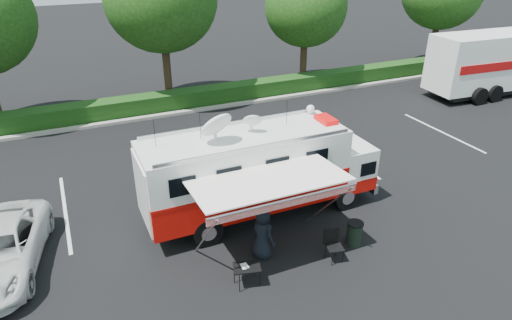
{
  "coord_description": "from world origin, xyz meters",
  "views": [
    {
      "loc": [
        -5.89,
        -12.63,
        9.08
      ],
      "look_at": [
        0.0,
        0.5,
        1.9
      ],
      "focal_mm": 32.0,
      "sensor_mm": 36.0,
      "label": 1
    }
  ],
  "objects": [
    {
      "name": "stall_lines",
      "position": [
        -0.5,
        3.0,
        0.0
      ],
      "size": [
        24.12,
        5.5,
        0.01
      ],
      "color": "silver",
      "rests_on": "ground_plane"
    },
    {
      "name": "folding_chair",
      "position": [
        0.9,
        -3.23,
        0.61
      ],
      "size": [
        0.59,
        0.62,
        1.03
      ],
      "color": "black",
      "rests_on": "ground_plane"
    },
    {
      "name": "command_truck",
      "position": [
        -0.07,
        -0.0,
        1.72
      ],
      "size": [
        8.36,
        2.3,
        4.02
      ],
      "color": "black",
      "rests_on": "ground_plane"
    },
    {
      "name": "trash_bin",
      "position": [
        1.96,
        -2.9,
        0.41
      ],
      "size": [
        0.54,
        0.54,
        0.81
      ],
      "color": "black",
      "rests_on": "ground_plane"
    },
    {
      "name": "awning",
      "position": [
        -0.82,
        -2.39,
        2.58
      ],
      "size": [
        4.56,
        2.38,
        2.76
      ],
      "color": "white",
      "rests_on": "ground_plane"
    },
    {
      "name": "white_suv",
      "position": [
        -8.39,
        0.39,
        0.0
      ],
      "size": [
        3.24,
        5.33,
        1.38
      ],
      "primitive_type": "imported",
      "rotation": [
        0.0,
        0.0,
        -0.2
      ],
      "color": "silver",
      "rests_on": "ground_plane"
    },
    {
      "name": "back_border",
      "position": [
        1.14,
        12.9,
        5.0
      ],
      "size": [
        60.0,
        6.14,
        8.87
      ],
      "color": "#9E998E",
      "rests_on": "ground_plane"
    },
    {
      "name": "folding_table",
      "position": [
        -1.97,
        -3.25,
        0.6
      ],
      "size": [
        0.87,
        0.71,
        0.65
      ],
      "color": "black",
      "rests_on": "ground_plane"
    },
    {
      "name": "person",
      "position": [
        -1.02,
        -2.26,
        0.0
      ],
      "size": [
        0.8,
        0.98,
        1.73
      ],
      "primitive_type": "imported",
      "rotation": [
        0.0,
        0.0,
        1.92
      ],
      "color": "black",
      "rests_on": "ground_plane"
    },
    {
      "name": "ground_plane",
      "position": [
        0.0,
        0.0,
        0.0
      ],
      "size": [
        120.0,
        120.0,
        0.0
      ],
      "primitive_type": "plane",
      "color": "black",
      "rests_on": "ground"
    }
  ]
}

